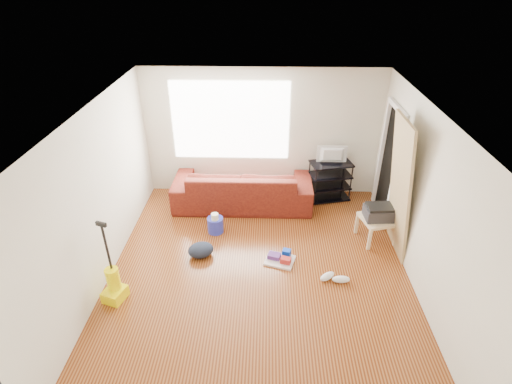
{
  "coord_description": "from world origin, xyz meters",
  "views": [
    {
      "loc": [
        0.09,
        -4.64,
        4.13
      ],
      "look_at": [
        -0.06,
        0.6,
        1.06
      ],
      "focal_mm": 28.0,
      "sensor_mm": 36.0,
      "label": 1
    }
  ],
  "objects_px": {
    "cleaning_tray": "(281,258)",
    "vacuum": "(114,285)",
    "sofa": "(243,204)",
    "backpack": "(201,255)",
    "tv_stand": "(330,181)",
    "bucket": "(216,231)",
    "side_table": "(377,221)"
  },
  "relations": [
    {
      "from": "side_table",
      "to": "bucket",
      "type": "height_order",
      "value": "side_table"
    },
    {
      "from": "tv_stand",
      "to": "backpack",
      "type": "distance_m",
      "value": 2.96
    },
    {
      "from": "sofa",
      "to": "bucket",
      "type": "height_order",
      "value": "sofa"
    },
    {
      "from": "tv_stand",
      "to": "bucket",
      "type": "distance_m",
      "value": 2.45
    },
    {
      "from": "sofa",
      "to": "side_table",
      "type": "relative_size",
      "value": 4.11
    },
    {
      "from": "backpack",
      "to": "sofa",
      "type": "bearing_deg",
      "value": 48.64
    },
    {
      "from": "bucket",
      "to": "vacuum",
      "type": "relative_size",
      "value": 0.22
    },
    {
      "from": "cleaning_tray",
      "to": "vacuum",
      "type": "bearing_deg",
      "value": -159.85
    },
    {
      "from": "bucket",
      "to": "vacuum",
      "type": "xyz_separation_m",
      "value": [
        -1.22,
        -1.62,
        0.23
      ]
    },
    {
      "from": "bucket",
      "to": "cleaning_tray",
      "type": "xyz_separation_m",
      "value": [
        1.12,
        -0.76,
        0.05
      ]
    },
    {
      "from": "sofa",
      "to": "tv_stand",
      "type": "height_order",
      "value": "tv_stand"
    },
    {
      "from": "cleaning_tray",
      "to": "vacuum",
      "type": "relative_size",
      "value": 0.42
    },
    {
      "from": "side_table",
      "to": "bucket",
      "type": "xyz_separation_m",
      "value": [
        -2.73,
        0.13,
        -0.36
      ]
    },
    {
      "from": "sofa",
      "to": "backpack",
      "type": "relative_size",
      "value": 6.36
    },
    {
      "from": "sofa",
      "to": "tv_stand",
      "type": "bearing_deg",
      "value": -170.89
    },
    {
      "from": "cleaning_tray",
      "to": "vacuum",
      "type": "height_order",
      "value": "vacuum"
    },
    {
      "from": "tv_stand",
      "to": "side_table",
      "type": "distance_m",
      "value": 1.46
    },
    {
      "from": "bucket",
      "to": "cleaning_tray",
      "type": "height_order",
      "value": "cleaning_tray"
    },
    {
      "from": "sofa",
      "to": "cleaning_tray",
      "type": "relative_size",
      "value": 4.98
    },
    {
      "from": "cleaning_tray",
      "to": "backpack",
      "type": "height_order",
      "value": "cleaning_tray"
    },
    {
      "from": "vacuum",
      "to": "cleaning_tray",
      "type": "bearing_deg",
      "value": 38.44
    },
    {
      "from": "tv_stand",
      "to": "side_table",
      "type": "height_order",
      "value": "tv_stand"
    },
    {
      "from": "sofa",
      "to": "tv_stand",
      "type": "distance_m",
      "value": 1.75
    },
    {
      "from": "side_table",
      "to": "cleaning_tray",
      "type": "relative_size",
      "value": 1.21
    },
    {
      "from": "sofa",
      "to": "cleaning_tray",
      "type": "bearing_deg",
      "value": 112.39
    },
    {
      "from": "bucket",
      "to": "vacuum",
      "type": "height_order",
      "value": "vacuum"
    },
    {
      "from": "tv_stand",
      "to": "bucket",
      "type": "relative_size",
      "value": 3.09
    },
    {
      "from": "cleaning_tray",
      "to": "side_table",
      "type": "bearing_deg",
      "value": 21.23
    },
    {
      "from": "tv_stand",
      "to": "side_table",
      "type": "xyz_separation_m",
      "value": [
        0.62,
        -1.32,
        -0.04
      ]
    },
    {
      "from": "tv_stand",
      "to": "vacuum",
      "type": "xyz_separation_m",
      "value": [
        -3.33,
        -2.81,
        -0.17
      ]
    },
    {
      "from": "backpack",
      "to": "cleaning_tray",
      "type": "bearing_deg",
      "value": -25.48
    },
    {
      "from": "side_table",
      "to": "cleaning_tray",
      "type": "xyz_separation_m",
      "value": [
        -1.62,
        -0.63,
        -0.31
      ]
    }
  ]
}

